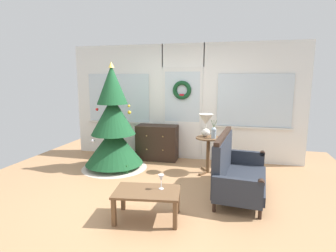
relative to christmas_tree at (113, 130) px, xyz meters
The scene contains 11 objects.
ground_plane 1.76m from the christmas_tree, 40.52° to the right, with size 6.76×6.76×0.00m, color #AD7F56.
back_wall_with_door 1.68m from the christmas_tree, 41.30° to the left, with size 5.20×0.19×2.55m.
christmas_tree is the anchor object (origin of this frame).
dresser_cabinet 1.10m from the christmas_tree, 47.92° to the left, with size 0.91×0.47×0.78m.
settee_sofa 2.53m from the christmas_tree, 16.65° to the right, with size 0.84×1.60×0.96m.
side_table 1.91m from the christmas_tree, ahead, with size 0.50×0.48×0.70m.
table_lamp 1.85m from the christmas_tree, ahead, with size 0.28×0.28×0.44m.
flower_vase 1.99m from the christmas_tree, ahead, with size 0.11×0.10×0.35m.
coffee_table 2.28m from the christmas_tree, 54.11° to the right, with size 0.91×0.64×0.39m.
wine_glass 2.27m from the christmas_tree, 49.33° to the right, with size 0.08×0.08×0.20m.
gift_box 0.80m from the christmas_tree, 38.10° to the right, with size 0.18×0.16×0.18m, color #266633.
Camera 1 is at (1.19, -3.96, 1.82)m, focal length 29.42 mm.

